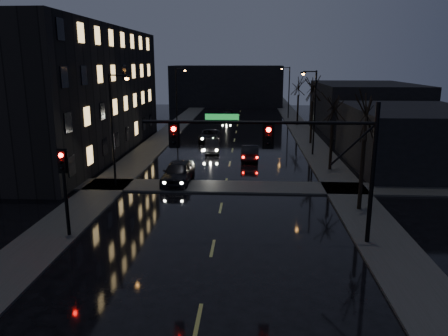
# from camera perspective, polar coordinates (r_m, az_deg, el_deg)

# --- Properties ---
(sidewalk_left) EXTENTS (3.00, 140.00, 0.12)m
(sidewalk_left) POSITION_cam_1_polar(r_m,az_deg,el_deg) (48.42, -8.87, 3.18)
(sidewalk_left) COLOR #2D2D2B
(sidewalk_left) RESTS_ON ground
(sidewalk_right) EXTENTS (3.00, 140.00, 0.12)m
(sidewalk_right) POSITION_cam_1_polar(r_m,az_deg,el_deg) (47.81, 11.49, 2.94)
(sidewalk_right) COLOR #2D2D2B
(sidewalk_right) RESTS_ON ground
(sidewalk_cross) EXTENTS (40.00, 3.00, 0.12)m
(sidewalk_cross) POSITION_cam_1_polar(r_m,az_deg,el_deg) (31.31, 0.11, -2.46)
(sidewalk_cross) COLOR #2D2D2B
(sidewalk_cross) RESTS_ON ground
(apartment_block) EXTENTS (12.00, 30.00, 12.00)m
(apartment_block) POSITION_cam_1_polar(r_m,az_deg,el_deg) (45.42, -20.56, 9.36)
(apartment_block) COLOR black
(apartment_block) RESTS_ON ground
(commercial_right_near) EXTENTS (10.00, 14.00, 5.00)m
(commercial_right_near) POSITION_cam_1_polar(r_m,az_deg,el_deg) (40.47, 23.30, 3.67)
(commercial_right_near) COLOR black
(commercial_right_near) RESTS_ON ground
(commercial_right_far) EXTENTS (12.00, 18.00, 6.00)m
(commercial_right_far) POSITION_cam_1_polar(r_m,az_deg,el_deg) (61.72, 17.86, 7.70)
(commercial_right_far) COLOR black
(commercial_right_far) RESTS_ON ground
(far_block) EXTENTS (22.00, 10.00, 8.00)m
(far_block) POSITION_cam_1_polar(r_m,az_deg,el_deg) (89.77, 0.36, 10.68)
(far_block) COLOR black
(far_block) RESTS_ON ground
(signal_mast) EXTENTS (11.11, 0.41, 7.00)m
(signal_mast) POSITION_cam_1_polar(r_m,az_deg,el_deg) (20.99, 9.18, 2.79)
(signal_mast) COLOR black
(signal_mast) RESTS_ON ground
(signal_pole_left) EXTENTS (0.35, 0.41, 4.53)m
(signal_pole_left) POSITION_cam_1_polar(r_m,az_deg,el_deg) (23.21, -20.12, -1.54)
(signal_pole_left) COLOR black
(signal_pole_left) RESTS_ON ground
(tree_near) EXTENTS (3.52, 3.52, 8.08)m
(tree_near) POSITION_cam_1_polar(r_m,az_deg,el_deg) (26.51, 18.14, 7.49)
(tree_near) COLOR black
(tree_near) RESTS_ON ground
(tree_mid_a) EXTENTS (3.30, 3.30, 7.58)m
(tree_mid_a) POSITION_cam_1_polar(r_m,az_deg,el_deg) (36.26, 14.16, 8.64)
(tree_mid_a) COLOR black
(tree_mid_a) RESTS_ON ground
(tree_mid_b) EXTENTS (3.74, 3.74, 8.59)m
(tree_mid_b) POSITION_cam_1_polar(r_m,az_deg,el_deg) (48.04, 11.58, 10.86)
(tree_mid_b) COLOR black
(tree_mid_b) RESTS_ON ground
(tree_far) EXTENTS (3.43, 3.43, 7.88)m
(tree_far) POSITION_cam_1_polar(r_m,az_deg,el_deg) (61.94, 9.75, 11.02)
(tree_far) COLOR black
(tree_far) RESTS_ON ground
(streetlight_l_near) EXTENTS (1.53, 0.28, 8.00)m
(streetlight_l_near) POSITION_cam_1_polar(r_m,az_deg,el_deg) (31.20, -14.05, 5.93)
(streetlight_l_near) COLOR black
(streetlight_l_near) RESTS_ON ground
(streetlight_l_far) EXTENTS (1.53, 0.28, 8.00)m
(streetlight_l_far) POSITION_cam_1_polar(r_m,az_deg,el_deg) (57.41, -6.04, 9.65)
(streetlight_l_far) COLOR black
(streetlight_l_far) RESTS_ON ground
(streetlight_r_mid) EXTENTS (1.53, 0.28, 8.00)m
(streetlight_r_mid) POSITION_cam_1_polar(r_m,az_deg,el_deg) (42.12, 11.48, 7.99)
(streetlight_r_mid) COLOR black
(streetlight_r_mid) RESTS_ON ground
(streetlight_r_far) EXTENTS (1.53, 0.28, 8.00)m
(streetlight_r_far) POSITION_cam_1_polar(r_m,az_deg,el_deg) (69.88, 8.32, 10.30)
(streetlight_r_far) COLOR black
(streetlight_r_far) RESTS_ON ground
(oncoming_car_a) EXTENTS (2.18, 4.99, 1.67)m
(oncoming_car_a) POSITION_cam_1_polar(r_m,az_deg,el_deg) (32.39, -6.02, -0.55)
(oncoming_car_a) COLOR black
(oncoming_car_a) RESTS_ON ground
(oncoming_car_b) EXTENTS (1.67, 4.10, 1.32)m
(oncoming_car_b) POSITION_cam_1_polar(r_m,az_deg,el_deg) (43.34, -1.54, 2.92)
(oncoming_car_b) COLOR black
(oncoming_car_b) RESTS_ON ground
(oncoming_car_c) EXTENTS (2.24, 4.78, 1.32)m
(oncoming_car_c) POSITION_cam_1_polar(r_m,az_deg,el_deg) (49.55, -1.90, 4.29)
(oncoming_car_c) COLOR black
(oncoming_car_c) RESTS_ON ground
(oncoming_car_d) EXTENTS (2.13, 4.77, 1.36)m
(oncoming_car_d) POSITION_cam_1_polar(r_m,az_deg,el_deg) (68.67, 0.42, 6.95)
(oncoming_car_d) COLOR black
(oncoming_car_d) RESTS_ON ground
(lead_car) EXTENTS (1.64, 4.35, 1.42)m
(lead_car) POSITION_cam_1_polar(r_m,az_deg,el_deg) (40.10, 3.44, 2.09)
(lead_car) COLOR black
(lead_car) RESTS_ON ground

